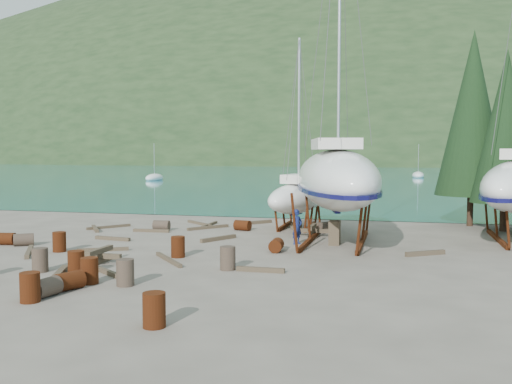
# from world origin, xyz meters

# --- Properties ---
(ground) EXTENTS (600.00, 600.00, 0.00)m
(ground) POSITION_xyz_m (0.00, 0.00, 0.00)
(ground) COLOR #5F564B
(ground) RESTS_ON ground
(bay_water) EXTENTS (700.00, 700.00, 0.00)m
(bay_water) POSITION_xyz_m (0.00, 315.00, 0.01)
(bay_water) COLOR #176074
(bay_water) RESTS_ON ground
(far_hill) EXTENTS (800.00, 360.00, 110.00)m
(far_hill) POSITION_xyz_m (0.00, 320.00, 0.00)
(far_hill) COLOR black
(far_hill) RESTS_ON ground
(far_house_left) EXTENTS (6.60, 5.60, 5.60)m
(far_house_left) POSITION_xyz_m (-60.00, 190.00, 2.92)
(far_house_left) COLOR beige
(far_house_left) RESTS_ON ground
(far_house_center) EXTENTS (6.60, 5.60, 5.60)m
(far_house_center) POSITION_xyz_m (-20.00, 190.00, 2.92)
(far_house_center) COLOR beige
(far_house_center) RESTS_ON ground
(far_house_right) EXTENTS (6.60, 5.60, 5.60)m
(far_house_right) POSITION_xyz_m (30.00, 190.00, 2.92)
(far_house_right) COLOR beige
(far_house_right) RESTS_ON ground
(cypress_near_right) EXTENTS (3.60, 3.60, 10.00)m
(cypress_near_right) POSITION_xyz_m (12.50, 12.00, 5.79)
(cypress_near_right) COLOR black
(cypress_near_right) RESTS_ON ground
(cypress_back_left) EXTENTS (4.14, 4.14, 11.50)m
(cypress_back_left) POSITION_xyz_m (11.00, 14.00, 6.66)
(cypress_back_left) COLOR black
(cypress_back_left) RESTS_ON ground
(moored_boat_left) EXTENTS (2.00, 5.00, 6.05)m
(moored_boat_left) POSITION_xyz_m (-30.00, 60.00, 0.39)
(moored_boat_left) COLOR white
(moored_boat_left) RESTS_ON ground
(moored_boat_mid) EXTENTS (2.00, 5.00, 6.05)m
(moored_boat_mid) POSITION_xyz_m (10.00, 80.00, 0.39)
(moored_boat_mid) COLOR white
(moored_boat_mid) RESTS_ON ground
(moored_boat_far) EXTENTS (2.00, 5.00, 6.05)m
(moored_boat_far) POSITION_xyz_m (-8.00, 110.00, 0.39)
(moored_boat_far) COLOR white
(moored_boat_far) RESTS_ON ground
(large_sailboat_near) EXTENTS (6.32, 12.80, 19.38)m
(large_sailboat_near) POSITION_xyz_m (3.96, 5.74, 3.12)
(large_sailboat_near) COLOR white
(large_sailboat_near) RESTS_ON ground
(small_sailboat_shore) EXTENTS (3.51, 7.10, 10.88)m
(small_sailboat_shore) POSITION_xyz_m (1.23, 10.48, 1.80)
(small_sailboat_shore) COLOR white
(small_sailboat_shore) RESTS_ON ground
(worker) EXTENTS (0.65, 0.72, 1.66)m
(worker) POSITION_xyz_m (2.21, 4.85, 0.83)
(worker) COLOR #121C50
(worker) RESTS_ON ground
(drum_1) EXTENTS (0.72, 0.97, 0.58)m
(drum_1) POSITION_xyz_m (-3.43, -6.83, 0.29)
(drum_1) COLOR #2D2823
(drum_1) RESTS_ON ground
(drum_2) EXTENTS (0.97, 0.72, 0.58)m
(drum_2) POSITION_xyz_m (-11.13, 1.26, 0.29)
(drum_2) COLOR #551E0E
(drum_2) RESTS_ON ground
(drum_3) EXTENTS (0.58, 0.58, 0.88)m
(drum_3) POSITION_xyz_m (-3.52, -7.47, 0.44)
(drum_3) COLOR #551E0E
(drum_3) RESTS_ON ground
(drum_4) EXTENTS (0.99, 0.76, 0.58)m
(drum_4) POSITION_xyz_m (-1.58, 8.77, 0.29)
(drum_4) COLOR #551E0E
(drum_4) RESTS_ON ground
(drum_5) EXTENTS (0.58, 0.58, 0.88)m
(drum_5) POSITION_xyz_m (0.75, -1.66, 0.44)
(drum_5) COLOR #2D2823
(drum_5) RESTS_ON ground
(drum_6) EXTENTS (0.63, 0.91, 0.58)m
(drum_6) POSITION_xyz_m (1.69, 2.55, 0.29)
(drum_6) COLOR #551E0E
(drum_6) RESTS_ON ground
(drum_7) EXTENTS (0.58, 0.58, 0.88)m
(drum_7) POSITION_xyz_m (1.01, -8.80, 0.44)
(drum_7) COLOR #551E0E
(drum_7) RESTS_ON ground
(drum_8) EXTENTS (0.58, 0.58, 0.88)m
(drum_8) POSITION_xyz_m (-7.58, 0.23, 0.44)
(drum_8) COLOR #551E0E
(drum_8) RESTS_ON ground
(drum_9) EXTENTS (0.92, 0.64, 0.58)m
(drum_9) POSITION_xyz_m (-5.97, 7.64, 0.29)
(drum_9) COLOR #2D2823
(drum_9) RESTS_ON ground
(drum_10) EXTENTS (0.58, 0.58, 0.88)m
(drum_10) POSITION_xyz_m (-3.06, -4.95, 0.44)
(drum_10) COLOR #551E0E
(drum_10) RESTS_ON ground
(drum_11) EXTENTS (1.01, 1.05, 0.58)m
(drum_11) POSITION_xyz_m (2.94, 9.12, 0.29)
(drum_11) COLOR #2D2823
(drum_11) RESTS_ON ground
(drum_12) EXTENTS (0.89, 1.04, 0.58)m
(drum_12) POSITION_xyz_m (-3.23, -5.87, 0.29)
(drum_12) COLOR #551E0E
(drum_12) RESTS_ON ground
(drum_13) EXTENTS (0.58, 0.58, 0.88)m
(drum_13) POSITION_xyz_m (-4.21, -3.89, 0.44)
(drum_13) COLOR #551E0E
(drum_13) RESTS_ON ground
(drum_14) EXTENTS (0.58, 0.58, 0.88)m
(drum_14) POSITION_xyz_m (-2.01, 0.27, 0.44)
(drum_14) COLOR #551E0E
(drum_14) RESTS_ON ground
(drum_15) EXTENTS (1.05, 0.97, 0.58)m
(drum_15) POSITION_xyz_m (-10.14, 1.24, 0.29)
(drum_15) COLOR #2D2823
(drum_15) RESTS_ON ground
(drum_16) EXTENTS (0.58, 0.58, 0.88)m
(drum_16) POSITION_xyz_m (-5.82, -3.69, 0.44)
(drum_16) COLOR #2D2823
(drum_16) RESTS_ON ground
(drum_17) EXTENTS (0.58, 0.58, 0.88)m
(drum_17) POSITION_xyz_m (-1.77, -4.91, 0.44)
(drum_17) COLOR #2D2823
(drum_17) RESTS_ON ground
(timber_0) EXTENTS (0.16, 2.60, 0.14)m
(timber_0) POSITION_xyz_m (-4.04, 10.27, 0.07)
(timber_0) COLOR brown
(timber_0) RESTS_ON ground
(timber_1) EXTENTS (1.70, 1.25, 0.19)m
(timber_1) POSITION_xyz_m (8.02, 3.24, 0.10)
(timber_1) COLOR brown
(timber_1) RESTS_ON ground
(timber_2) EXTENTS (1.43, 1.89, 0.19)m
(timber_2) POSITION_xyz_m (-9.65, 6.87, 0.09)
(timber_2) COLOR brown
(timber_2) RESTS_ON ground
(timber_3) EXTENTS (2.08, 2.41, 0.15)m
(timber_3) POSITION_xyz_m (-2.06, -0.65, 0.07)
(timber_3) COLOR brown
(timber_3) RESTS_ON ground
(timber_4) EXTENTS (2.03, 0.47, 0.17)m
(timber_4) POSITION_xyz_m (-6.93, 3.80, 0.09)
(timber_4) COLOR brown
(timber_4) RESTS_ON ground
(timber_5) EXTENTS (2.19, 1.69, 0.16)m
(timber_5) POSITION_xyz_m (-3.10, -3.57, 0.08)
(timber_5) COLOR brown
(timber_5) RESTS_ON ground
(timber_6) EXTENTS (1.29, 1.41, 0.19)m
(timber_6) POSITION_xyz_m (-1.38, 11.97, 0.10)
(timber_6) COLOR brown
(timber_6) RESTS_ON ground
(timber_7) EXTENTS (1.81, 0.18, 0.17)m
(timber_7) POSITION_xyz_m (2.02, -1.74, 0.09)
(timber_7) COLOR brown
(timber_7) RESTS_ON ground
(timber_8) EXTENTS (1.28, 2.11, 0.19)m
(timber_8) POSITION_xyz_m (-1.79, 5.04, 0.09)
(timber_8) COLOR brown
(timber_8) RESTS_ON ground
(timber_9) EXTENTS (2.15, 1.90, 0.15)m
(timber_9) POSITION_xyz_m (-4.84, 10.67, 0.08)
(timber_9) COLOR brown
(timber_9) RESTS_ON ground
(timber_10) EXTENTS (1.83, 2.24, 0.16)m
(timber_10) POSITION_xyz_m (-3.68, 8.97, 0.08)
(timber_10) COLOR brown
(timber_10) RESTS_ON ground
(timber_11) EXTENTS (2.05, 1.13, 0.15)m
(timber_11) POSITION_xyz_m (-5.78, 0.82, 0.08)
(timber_11) COLOR brown
(timber_11) RESTS_ON ground
(timber_14) EXTENTS (1.60, 2.41, 0.18)m
(timber_14) POSITION_xyz_m (-8.55, -0.56, 0.09)
(timber_14) COLOR brown
(timber_14) RESTS_ON ground
(timber_15) EXTENTS (1.73, 2.22, 0.15)m
(timber_15) POSITION_xyz_m (-9.35, 7.86, 0.07)
(timber_15) COLOR brown
(timber_15) RESTS_ON ground
(timber_16) EXTENTS (1.22, 2.59, 0.23)m
(timber_16) POSITION_xyz_m (-4.51, -4.54, 0.11)
(timber_16) COLOR brown
(timber_16) RESTS_ON ground
(timber_17) EXTENTS (2.07, 0.26, 0.16)m
(timber_17) POSITION_xyz_m (-6.28, 6.93, 0.08)
(timber_17) COLOR brown
(timber_17) RESTS_ON ground
(timber_pile_fore) EXTENTS (1.80, 1.80, 0.60)m
(timber_pile_fore) POSITION_xyz_m (-4.52, -1.70, 0.30)
(timber_pile_fore) COLOR brown
(timber_pile_fore) RESTS_ON ground
(timber_pile_aft) EXTENTS (1.80, 1.80, 0.60)m
(timber_pile_aft) POSITION_xyz_m (2.54, 7.52, 0.30)
(timber_pile_aft) COLOR brown
(timber_pile_aft) RESTS_ON ground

